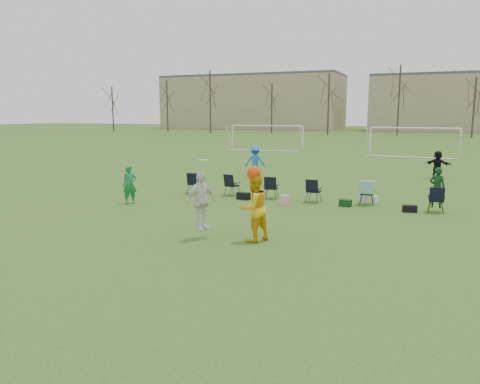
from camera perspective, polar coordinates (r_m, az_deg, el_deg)
The scene contains 10 objects.
ground at distance 12.70m, azimuth -4.09°, elevation -7.06°, with size 260.00×260.00×0.00m, color #32591B.
fielder_green_near at distance 19.41m, azimuth -13.29°, elevation 0.86°, with size 0.57×0.37×1.55m, color #15793D.
fielder_blue at distance 26.73m, azimuth 1.87°, elevation 3.72°, with size 1.18×0.68×1.82m, color blue.
fielder_black at distance 28.47m, azimuth 22.94°, elevation 3.08°, with size 1.46×0.46×1.57m, color black.
center_contest at distance 13.39m, azimuth -0.55°, elevation -1.53°, with size 2.50×1.45×2.35m.
sideline_setup at distance 19.54m, azimuth 9.03°, elevation 0.24°, with size 10.89×2.16×1.67m.
goal_left at distance 47.50m, azimuth 3.30°, elevation 7.49°, with size 7.39×0.76×2.46m.
goal_mid at distance 42.95m, azimuth 20.46°, elevation 6.69°, with size 7.40×0.63×2.46m.
tree_line at distance 80.92m, azimuth 18.86°, elevation 10.09°, with size 110.28×3.28×11.40m.
building_row at distance 106.93m, azimuth 23.31°, elevation 10.06°, with size 126.00×16.00×13.00m.
Camera 1 is at (5.43, -10.90, 3.63)m, focal length 35.00 mm.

